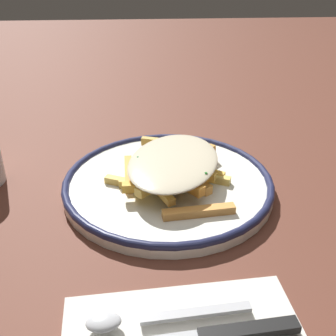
% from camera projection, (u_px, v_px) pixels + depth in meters
% --- Properties ---
extents(ground_plane, '(2.60, 2.60, 0.00)m').
position_uv_depth(ground_plane, '(168.00, 190.00, 0.59)').
color(ground_plane, brown).
extents(plate, '(0.29, 0.29, 0.02)m').
position_uv_depth(plate, '(168.00, 183.00, 0.58)').
color(plate, white).
rests_on(plate, ground_plane).
extents(fries_heap, '(0.22, 0.18, 0.04)m').
position_uv_depth(fries_heap, '(173.00, 166.00, 0.57)').
color(fries_heap, '#E4C45F').
rests_on(fries_heap, plate).
extents(spoon, '(0.03, 0.15, 0.01)m').
position_uv_depth(spoon, '(141.00, 319.00, 0.38)').
color(spoon, silver).
rests_on(spoon, napkin).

